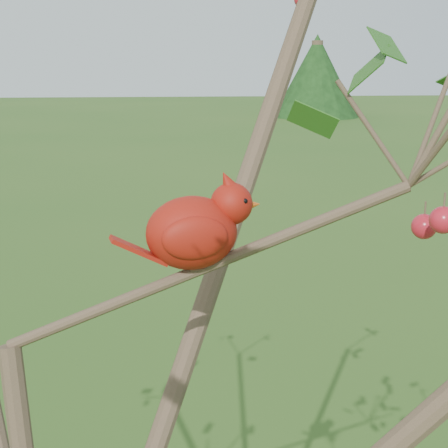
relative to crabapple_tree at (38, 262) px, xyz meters
name	(u,v)px	position (x,y,z in m)	size (l,w,h in m)	color
crabapple_tree	(38,262)	(0.00, 0.00, 0.00)	(2.35, 2.05, 2.95)	#3F2F22
cardinal	(197,229)	(0.21, 0.10, 0.01)	(0.23, 0.13, 0.16)	#9D190D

